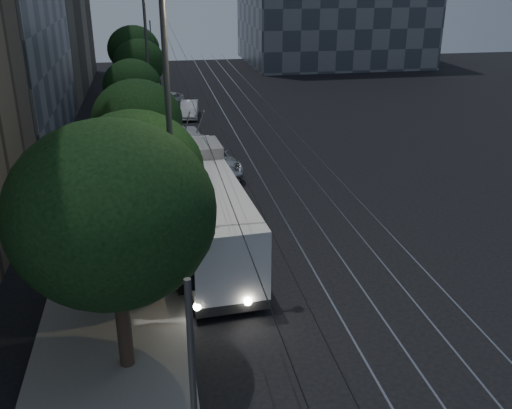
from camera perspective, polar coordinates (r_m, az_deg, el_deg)
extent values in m
plane|color=black|center=(23.09, 5.31, -7.02)|extent=(120.00, 120.00, 0.00)
cube|color=gray|center=(40.92, -12.61, 5.91)|extent=(5.00, 90.00, 0.15)
cube|color=#9899A1|center=(41.34, -1.72, 6.52)|extent=(0.08, 90.00, 0.02)
cube|color=#9899A1|center=(41.57, 0.25, 6.62)|extent=(0.08, 90.00, 0.02)
cube|color=#9899A1|center=(41.88, 2.37, 6.72)|extent=(0.08, 90.00, 0.02)
cube|color=#9899A1|center=(42.21, 4.29, 6.80)|extent=(0.08, 90.00, 0.02)
cylinder|color=black|center=(39.76, -7.88, 13.94)|extent=(0.02, 90.00, 0.02)
cylinder|color=black|center=(39.80, -6.85, 13.99)|extent=(0.02, 90.00, 0.02)
cylinder|color=#4E4E50|center=(12.48, -6.22, -19.46)|extent=(0.14, 0.14, 6.00)
cylinder|color=#4E4E50|center=(30.46, -9.32, 6.27)|extent=(0.14, 0.14, 6.00)
cylinder|color=#4E4E50|center=(50.00, -10.07, 12.49)|extent=(0.14, 0.14, 6.00)
cylinder|color=#4E4E50|center=(69.81, -10.40, 15.20)|extent=(0.14, 0.14, 6.00)
cube|color=silver|center=(24.72, -5.24, -0.26)|extent=(3.40, 12.47, 2.93)
cube|color=black|center=(25.25, -5.13, -3.00)|extent=(3.45, 12.51, 0.36)
cube|color=black|center=(25.14, -5.36, 0.46)|extent=(3.30, 9.91, 1.08)
cube|color=black|center=(19.08, -3.45, -6.45)|extent=(2.32, 0.23, 1.34)
cube|color=black|center=(30.39, -6.38, 4.53)|extent=(2.12, 0.22, 1.03)
cube|color=#29F931|center=(18.66, -3.52, -3.96)|extent=(1.64, 0.17, 0.33)
cube|color=gray|center=(27.04, -6.00, 5.59)|extent=(2.36, 2.40, 0.51)
sphere|color=white|center=(19.66, -5.91, -10.14)|extent=(0.27, 0.27, 0.27)
sphere|color=white|center=(19.82, -0.81, -9.69)|extent=(0.27, 0.27, 0.27)
cylinder|color=#4E4E50|center=(27.80, -6.91, 8.06)|extent=(0.06, 4.65, 2.26)
cylinder|color=#4E4E50|center=(27.85, -5.64, 8.13)|extent=(0.06, 4.65, 2.26)
cylinder|color=black|center=(21.69, -7.43, -7.64)|extent=(0.31, 1.03, 1.03)
cylinder|color=black|center=(21.91, -0.79, -7.11)|extent=(0.31, 1.03, 1.03)
cylinder|color=black|center=(27.66, -8.29, -0.81)|extent=(0.31, 1.03, 1.03)
cylinder|color=black|center=(27.83, -3.11, -0.45)|extent=(0.31, 1.03, 1.03)
cylinder|color=black|center=(29.49, -8.47, 0.67)|extent=(0.31, 1.03, 1.03)
cylinder|color=black|center=(29.65, -3.61, 1.00)|extent=(0.31, 1.03, 1.03)
imported|color=#B8BCC0|center=(34.15, -4.90, 4.52)|extent=(4.15, 6.73, 1.74)
imported|color=silver|center=(39.84, -6.53, 6.73)|extent=(2.13, 4.03, 1.31)
imported|color=silver|center=(40.26, -8.12, 6.85)|extent=(1.91, 4.64, 1.34)
imported|color=silver|center=(48.07, -6.68, 9.44)|extent=(1.85, 4.13, 1.32)
imported|color=#B3B4B8|center=(51.18, -8.78, 10.19)|extent=(3.33, 4.57, 1.45)
cylinder|color=#2D2119|center=(17.76, -13.08, -11.77)|extent=(0.44, 0.44, 2.99)
ellipsoid|color=black|center=(16.04, -14.21, -0.86)|extent=(5.76, 5.76, 5.19)
cylinder|color=#2D2119|center=(22.59, -11.36, -4.47)|extent=(0.44, 0.44, 2.53)
ellipsoid|color=black|center=(21.37, -12.00, 3.16)|extent=(5.09, 5.09, 4.58)
cylinder|color=#2D2119|center=(30.29, -11.35, 2.71)|extent=(0.44, 0.44, 2.65)
ellipsoid|color=black|center=(29.43, -11.80, 8.26)|extent=(4.53, 4.53, 4.07)
cylinder|color=#2D2119|center=(42.57, -11.99, 8.04)|extent=(0.44, 0.44, 2.22)
ellipsoid|color=black|center=(42.01, -12.28, 11.55)|extent=(4.12, 4.12, 3.71)
cylinder|color=#2D2119|center=(50.32, -11.32, 10.48)|extent=(0.44, 0.44, 2.58)
ellipsoid|color=black|center=(49.82, -11.58, 13.74)|extent=(4.29, 4.29, 3.86)
cylinder|color=#2D2119|center=(54.80, -11.87, 11.60)|extent=(0.44, 0.44, 2.97)
ellipsoid|color=black|center=(54.32, -12.14, 14.94)|extent=(4.66, 4.66, 4.19)
cylinder|color=#4E4E50|center=(19.59, -8.53, 5.48)|extent=(0.20, 0.20, 11.37)
cylinder|color=#4E4E50|center=(42.05, -10.77, 13.79)|extent=(0.20, 0.20, 10.59)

